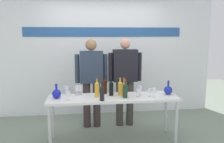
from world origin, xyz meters
name	(u,v)px	position (x,y,z in m)	size (l,w,h in m)	color
ground_plane	(113,140)	(0.00, 0.00, 0.00)	(10.00, 10.00, 0.00)	gray
back_wall	(104,47)	(0.00, 1.52, 1.50)	(4.91, 0.11, 3.00)	white
display_table	(113,101)	(0.00, 0.00, 0.70)	(2.14, 0.59, 0.77)	white
decanter_blue_left	(57,93)	(-0.91, 0.03, 0.84)	(0.14, 0.14, 0.23)	#1B22B8
decanter_blue_right	(168,90)	(0.95, 0.03, 0.84)	(0.15, 0.15, 0.24)	#1D299D
presenter_left	(92,77)	(-0.32, 0.68, 0.98)	(0.62, 0.22, 1.70)	#392B2D
presenter_right	(125,76)	(0.32, 0.68, 0.98)	(0.65, 0.22, 1.70)	#3B3731
wine_bottle_0	(125,90)	(0.18, -0.09, 0.90)	(0.08, 0.08, 0.30)	#1A3721
wine_bottle_1	(120,88)	(0.13, 0.09, 0.90)	(0.07, 0.07, 0.29)	gold
wine_bottle_2	(105,86)	(-0.11, 0.23, 0.90)	(0.08, 0.08, 0.32)	#331609
wine_bottle_3	(102,93)	(-0.20, -0.21, 0.90)	(0.07, 0.07, 0.30)	black
wine_bottle_4	(111,88)	(-0.02, 0.08, 0.90)	(0.07, 0.07, 0.31)	black
wine_bottle_5	(97,89)	(-0.27, 0.01, 0.90)	(0.07, 0.07, 0.32)	gold
wine_bottle_6	(124,89)	(0.18, 0.00, 0.90)	(0.07, 0.07, 0.32)	orange
wine_glass_left_0	(77,88)	(-0.59, 0.15, 0.89)	(0.07, 0.07, 0.17)	white
wine_glass_left_1	(80,88)	(-0.54, 0.22, 0.87)	(0.07, 0.07, 0.15)	white
wine_glass_left_2	(66,89)	(-0.77, 0.21, 0.88)	(0.07, 0.07, 0.15)	white
wine_glass_left_3	(68,94)	(-0.73, -0.12, 0.86)	(0.07, 0.07, 0.13)	white
wine_glass_right_0	(150,91)	(0.60, -0.07, 0.86)	(0.06, 0.06, 0.13)	white
wine_glass_right_1	(154,90)	(0.65, -0.13, 0.88)	(0.07, 0.07, 0.16)	white
wine_glass_right_2	(138,91)	(0.40, -0.06, 0.86)	(0.07, 0.07, 0.13)	white
wine_glass_right_3	(140,88)	(0.46, 0.05, 0.88)	(0.06, 0.06, 0.16)	white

